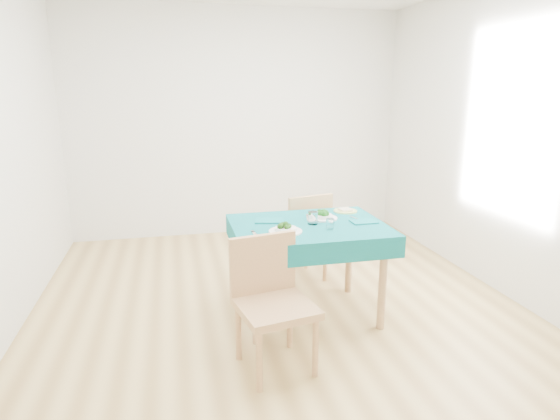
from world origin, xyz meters
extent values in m
cube|color=#A88346|center=(0.00, 0.00, -0.01)|extent=(4.00, 4.50, 0.02)
cube|color=silver|center=(0.00, 2.25, 1.35)|extent=(4.00, 0.02, 2.70)
cube|color=silver|center=(0.00, -2.25, 1.35)|extent=(4.00, 0.02, 2.70)
cube|color=silver|center=(2.00, 0.00, 1.35)|extent=(0.02, 4.50, 2.70)
cube|color=#085A5F|center=(0.20, -0.14, 0.38)|extent=(1.16, 0.88, 0.76)
cube|color=#AB7E50|center=(-0.21, -0.80, 0.57)|extent=(0.54, 0.58, 1.15)
cube|color=#AB7E50|center=(0.33, 0.62, 0.55)|extent=(0.54, 0.57, 1.10)
cube|color=silver|center=(-0.25, -0.31, 0.76)|extent=(0.03, 0.18, 0.00)
cube|color=silver|center=(0.02, -0.27, 0.76)|extent=(0.09, 0.20, 0.00)
cube|color=silver|center=(0.24, 0.04, 0.76)|extent=(0.07, 0.18, 0.00)
cube|color=silver|center=(0.62, -0.07, 0.76)|extent=(0.07, 0.18, 0.00)
cube|color=#0C6569|center=(-0.08, 0.01, 0.76)|extent=(0.25, 0.20, 0.01)
cube|color=#0C6569|center=(0.63, -0.18, 0.76)|extent=(0.20, 0.14, 0.01)
cylinder|color=white|center=(0.23, -0.13, 0.81)|extent=(0.08, 0.08, 0.10)
cylinder|color=white|center=(0.31, -0.29, 0.80)|extent=(0.06, 0.06, 0.08)
cylinder|color=#C0CE64|center=(0.61, 0.17, 0.76)|extent=(0.20, 0.20, 0.01)
cube|color=beige|center=(0.61, 0.17, 0.78)|extent=(0.12, 0.12, 0.01)
camera|label=1|loc=(-0.80, -3.44, 1.77)|focal=30.00mm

